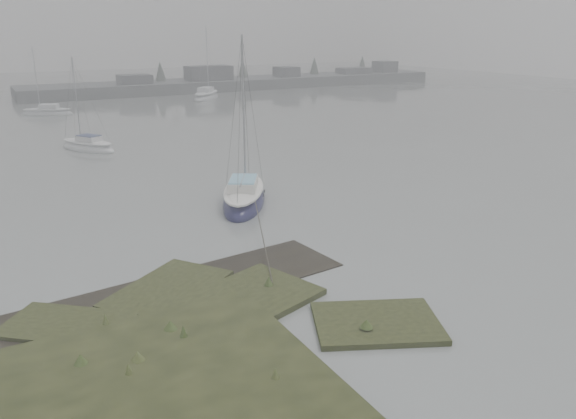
# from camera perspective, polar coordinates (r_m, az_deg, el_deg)

# --- Properties ---
(ground) EXTENTS (160.00, 160.00, 0.00)m
(ground) POSITION_cam_1_polar(r_m,az_deg,el_deg) (43.25, -17.45, 6.37)
(ground) COLOR slate
(ground) RESTS_ON ground
(far_shoreline) EXTENTS (60.00, 8.00, 4.15)m
(far_shoreline) POSITION_cam_1_polar(r_m,az_deg,el_deg) (81.94, -3.70, 12.84)
(far_shoreline) COLOR #4C4F51
(far_shoreline) RESTS_ON ground
(sailboat_main) EXTENTS (4.74, 6.12, 8.42)m
(sailboat_main) POSITION_cam_1_polar(r_m,az_deg,el_deg) (27.11, -4.49, 1.17)
(sailboat_main) COLOR #121138
(sailboat_main) RESTS_ON ground
(sailboat_white) EXTENTS (3.82, 4.91, 6.75)m
(sailboat_white) POSITION_cam_1_polar(r_m,az_deg,el_deg) (41.61, -19.65, 6.01)
(sailboat_white) COLOR silver
(sailboat_white) RESTS_ON ground
(sailboat_far_b) EXTENTS (5.77, 6.34, 9.14)m
(sailboat_far_b) POSITION_cam_1_polar(r_m,az_deg,el_deg) (69.14, -8.28, 11.29)
(sailboat_far_b) COLOR #A8ADB2
(sailboat_far_b) RESTS_ON ground
(sailboat_far_c) EXTENTS (5.09, 3.50, 6.87)m
(sailboat_far_c) POSITION_cam_1_polar(r_m,az_deg,el_deg) (60.17, -23.24, 9.01)
(sailboat_far_c) COLOR #AEB4B9
(sailboat_far_c) RESTS_ON ground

